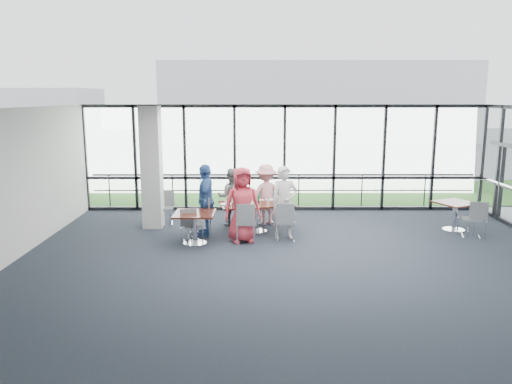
{
  "coord_description": "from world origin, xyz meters",
  "views": [
    {
      "loc": [
        -0.9,
        -9.95,
        3.44
      ],
      "look_at": [
        -0.87,
        2.19,
        1.1
      ],
      "focal_mm": 35.0,
      "sensor_mm": 36.0,
      "label": 1
    }
  ],
  "objects_px": {
    "side_table_right": "(455,206)",
    "chair_main_end": "(200,216)",
    "side_table_left": "(195,217)",
    "chair_main_nr": "(285,222)",
    "diner_near_right": "(284,203)",
    "diner_near_left": "(242,205)",
    "chair_main_fr": "(264,205)",
    "chair_main_nl": "(246,223)",
    "chair_main_fl": "(236,207)",
    "chair_spare_lb": "(165,208)",
    "chair_spare_r": "(472,219)",
    "diner_far_right": "(266,195)",
    "diner_end": "(206,200)",
    "diner_far_left": "(231,197)",
    "main_table": "(256,208)",
    "chair_spare_la": "(192,225)",
    "structural_column": "(152,168)"
  },
  "relations": [
    {
      "from": "chair_main_end",
      "to": "chair_main_fr",
      "type": "bearing_deg",
      "value": 114.07
    },
    {
      "from": "diner_near_left",
      "to": "chair_main_nr",
      "type": "relative_size",
      "value": 1.95
    },
    {
      "from": "side_table_left",
      "to": "chair_main_fr",
      "type": "distance_m",
      "value": 2.62
    },
    {
      "from": "side_table_left",
      "to": "chair_main_nr",
      "type": "xyz_separation_m",
      "value": [
        2.14,
        0.3,
        -0.18
      ]
    },
    {
      "from": "diner_far_left",
      "to": "diner_near_left",
      "type": "bearing_deg",
      "value": 102.75
    },
    {
      "from": "side_table_right",
      "to": "diner_end",
      "type": "height_order",
      "value": "diner_end"
    },
    {
      "from": "chair_main_fr",
      "to": "chair_spare_lb",
      "type": "xyz_separation_m",
      "value": [
        -2.72,
        -0.15,
        -0.05
      ]
    },
    {
      "from": "main_table",
      "to": "diner_far_left",
      "type": "bearing_deg",
      "value": 122.75
    },
    {
      "from": "side_table_right",
      "to": "diner_far_right",
      "type": "relative_size",
      "value": 0.71
    },
    {
      "from": "diner_far_right",
      "to": "chair_main_fl",
      "type": "distance_m",
      "value": 0.91
    },
    {
      "from": "diner_end",
      "to": "diner_far_left",
      "type": "bearing_deg",
      "value": 146.38
    },
    {
      "from": "diner_far_left",
      "to": "chair_main_fl",
      "type": "height_order",
      "value": "diner_far_left"
    },
    {
      "from": "diner_near_left",
      "to": "chair_main_fr",
      "type": "distance_m",
      "value": 1.95
    },
    {
      "from": "side_table_right",
      "to": "chair_main_nl",
      "type": "relative_size",
      "value": 1.23
    },
    {
      "from": "side_table_right",
      "to": "chair_spare_lb",
      "type": "bearing_deg",
      "value": 174.99
    },
    {
      "from": "side_table_left",
      "to": "diner_end",
      "type": "relative_size",
      "value": 0.53
    },
    {
      "from": "diner_near_left",
      "to": "main_table",
      "type": "bearing_deg",
      "value": 55.89
    },
    {
      "from": "side_table_right",
      "to": "chair_main_end",
      "type": "bearing_deg",
      "value": -176.45
    },
    {
      "from": "chair_spare_lb",
      "to": "chair_spare_r",
      "type": "distance_m",
      "value": 7.93
    },
    {
      "from": "side_table_left",
      "to": "chair_spare_lb",
      "type": "distance_m",
      "value": 2.13
    },
    {
      "from": "chair_main_fl",
      "to": "diner_near_right",
      "type": "bearing_deg",
      "value": 128.8
    },
    {
      "from": "chair_spare_la",
      "to": "chair_main_end",
      "type": "bearing_deg",
      "value": 61.73
    },
    {
      "from": "diner_far_right",
      "to": "chair_spare_lb",
      "type": "relative_size",
      "value": 1.86
    },
    {
      "from": "side_table_right",
      "to": "chair_main_nl",
      "type": "xyz_separation_m",
      "value": [
        -5.4,
        -1.05,
        -0.16
      ]
    },
    {
      "from": "diner_near_left",
      "to": "diner_far_right",
      "type": "distance_m",
      "value": 1.79
    },
    {
      "from": "diner_end",
      "to": "chair_spare_lb",
      "type": "distance_m",
      "value": 1.7
    },
    {
      "from": "chair_main_fl",
      "to": "chair_main_nr",
      "type": "bearing_deg",
      "value": 125.68
    },
    {
      "from": "main_table",
      "to": "diner_end",
      "type": "bearing_deg",
      "value": -178.45
    },
    {
      "from": "chair_spare_r",
      "to": "chair_main_fr",
      "type": "bearing_deg",
      "value": -178.62
    },
    {
      "from": "diner_far_left",
      "to": "chair_spare_lb",
      "type": "xyz_separation_m",
      "value": [
        -1.82,
        0.12,
        -0.34
      ]
    },
    {
      "from": "chair_main_nl",
      "to": "chair_main_nr",
      "type": "relative_size",
      "value": 1.02
    },
    {
      "from": "chair_main_fl",
      "to": "chair_main_fr",
      "type": "xyz_separation_m",
      "value": [
        0.79,
        0.09,
        0.04
      ]
    },
    {
      "from": "chair_spare_la",
      "to": "chair_spare_r",
      "type": "distance_m",
      "value": 6.88
    },
    {
      "from": "side_table_right",
      "to": "diner_end",
      "type": "bearing_deg",
      "value": -176.29
    },
    {
      "from": "chair_main_nl",
      "to": "chair_main_fr",
      "type": "bearing_deg",
      "value": 75.53
    },
    {
      "from": "chair_main_end",
      "to": "diner_end",
      "type": "bearing_deg",
      "value": 74.3
    },
    {
      "from": "diner_far_right",
      "to": "chair_main_end",
      "type": "xyz_separation_m",
      "value": [
        -1.68,
        -1.09,
        -0.34
      ]
    },
    {
      "from": "chair_spare_r",
      "to": "side_table_right",
      "type": "bearing_deg",
      "value": 123.72
    },
    {
      "from": "chair_main_end",
      "to": "diner_far_left",
      "type": "bearing_deg",
      "value": 129.22
    },
    {
      "from": "side_table_left",
      "to": "diner_near_left",
      "type": "height_order",
      "value": "diner_near_left"
    },
    {
      "from": "diner_near_right",
      "to": "chair_main_nr",
      "type": "height_order",
      "value": "diner_near_right"
    },
    {
      "from": "chair_main_fl",
      "to": "chair_spare_lb",
      "type": "height_order",
      "value": "chair_main_fl"
    },
    {
      "from": "chair_main_nr",
      "to": "structural_column",
      "type": "bearing_deg",
      "value": 156.32
    },
    {
      "from": "main_table",
      "to": "chair_main_nl",
      "type": "height_order",
      "value": "chair_main_nl"
    },
    {
      "from": "diner_near_left",
      "to": "diner_end",
      "type": "distance_m",
      "value": 1.09
    },
    {
      "from": "structural_column",
      "to": "chair_main_nr",
      "type": "height_order",
      "value": "structural_column"
    },
    {
      "from": "diner_far_left",
      "to": "chair_main_fl",
      "type": "xyz_separation_m",
      "value": [
        0.1,
        0.18,
        -0.33
      ]
    },
    {
      "from": "main_table",
      "to": "chair_main_nr",
      "type": "xyz_separation_m",
      "value": [
        0.7,
        -0.77,
        -0.15
      ]
    },
    {
      "from": "diner_near_left",
      "to": "diner_far_left",
      "type": "bearing_deg",
      "value": 88.28
    },
    {
      "from": "chair_spare_r",
      "to": "diner_near_right",
      "type": "bearing_deg",
      "value": -161.72
    }
  ]
}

